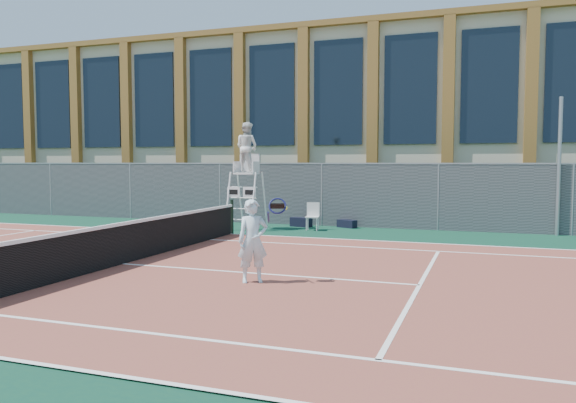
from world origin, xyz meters
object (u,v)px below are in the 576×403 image
(plastic_chair, at_px, (313,214))
(umpire_chair, at_px, (247,150))
(steel_pole, at_px, (559,167))
(tennis_player, at_px, (253,241))

(plastic_chair, bearing_deg, umpire_chair, -168.54)
(steel_pole, bearing_deg, plastic_chair, -170.86)
(steel_pole, bearing_deg, tennis_player, -122.90)
(steel_pole, relative_size, umpire_chair, 1.17)
(steel_pole, distance_m, umpire_chair, 9.85)
(plastic_chair, bearing_deg, tennis_player, -80.53)
(tennis_player, bearing_deg, umpire_chair, 114.48)
(plastic_chair, height_order, tennis_player, tennis_player)
(steel_pole, distance_m, tennis_player, 11.36)
(steel_pole, height_order, plastic_chair, steel_pole)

